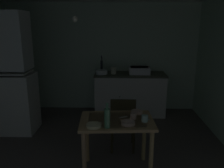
{
  "coord_description": "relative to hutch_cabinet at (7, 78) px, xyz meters",
  "views": [
    {
      "loc": [
        0.38,
        -3.54,
        1.96
      ],
      "look_at": [
        0.27,
        0.08,
        1.03
      ],
      "focal_mm": 36.9,
      "sensor_mm": 36.0,
      "label": 1
    }
  ],
  "objects": [
    {
      "name": "counter_cabinet",
      "position": [
        2.28,
        0.95,
        -0.57
      ],
      "size": [
        1.55,
        0.64,
        0.92
      ],
      "color": "silver",
      "rests_on": "ground"
    },
    {
      "name": "teaspoon_near_bowl",
      "position": [
        2.1,
        -1.12,
        -0.26
      ],
      "size": [
        0.12,
        0.08,
        0.0
      ],
      "primitive_type": "cube",
      "rotation": [
        0.0,
        0.0,
        0.52
      ],
      "color": "beige",
      "rests_on": "dining_table"
    },
    {
      "name": "mug_dark",
      "position": [
        2.23,
        -1.16,
        -0.23
      ],
      "size": [
        0.09,
        0.09,
        0.07
      ],
      "primitive_type": "cylinder",
      "color": "tan",
      "rests_on": "dining_table"
    },
    {
      "name": "soup_bowl_small",
      "position": [
        2.29,
        -0.97,
        -0.25
      ],
      "size": [
        0.16,
        0.16,
        0.03
      ],
      "primitive_type": "cylinder",
      "color": "tan",
      "rests_on": "dining_table"
    },
    {
      "name": "dining_table",
      "position": [
        2.01,
        -1.21,
        -0.39
      ],
      "size": [
        0.99,
        0.7,
        0.76
      ],
      "color": "tan",
      "rests_on": "ground"
    },
    {
      "name": "wall_back",
      "position": [
        1.66,
        1.32,
        0.19
      ],
      "size": [
        4.4,
        0.1,
        2.44
      ],
      "primitive_type": "cube",
      "color": "beige",
      "rests_on": "ground"
    },
    {
      "name": "hand_pump",
      "position": [
        1.65,
        0.99,
        0.06
      ],
      "size": [
        0.05,
        0.27,
        0.39
      ],
      "color": "#232328",
      "rests_on": "counter_cabinet"
    },
    {
      "name": "mug_tall",
      "position": [
        2.37,
        -1.26,
        -0.22
      ],
      "size": [
        0.08,
        0.08,
        0.08
      ],
      "primitive_type": "cylinder",
      "color": "#ADD1C1",
      "rests_on": "dining_table"
    },
    {
      "name": "sink_basin",
      "position": [
        2.48,
        0.95,
        -0.03
      ],
      "size": [
        0.44,
        0.34,
        0.15
      ],
      "color": "white",
      "rests_on": "counter_cabinet"
    },
    {
      "name": "pendant_bulb",
      "position": [
        1.41,
        -0.65,
        1.01
      ],
      "size": [
        0.08,
        0.08,
        0.08
      ],
      "primitive_type": "sphere",
      "color": "#F9EFCC"
    },
    {
      "name": "ground_plane",
      "position": [
        1.66,
        -0.46,
        -1.03
      ],
      "size": [
        5.3,
        5.3,
        0.0
      ],
      "primitive_type": "plane",
      "color": "#554A45"
    },
    {
      "name": "teacup_mint",
      "position": [
        1.89,
        -1.19,
        -0.22
      ],
      "size": [
        0.07,
        0.07,
        0.08
      ],
      "primitive_type": "cylinder",
      "color": "#9EB2C6",
      "rests_on": "dining_table"
    },
    {
      "name": "serving_bowl_wide",
      "position": [
        1.74,
        -1.43,
        -0.25
      ],
      "size": [
        0.18,
        0.18,
        0.04
      ],
      "primitive_type": "cylinder",
      "color": "beige",
      "rests_on": "dining_table"
    },
    {
      "name": "chair_far_side",
      "position": [
        2.1,
        -0.65,
        -0.54
      ],
      "size": [
        0.4,
        0.4,
        0.9
      ],
      "color": "#332A14",
      "rests_on": "ground"
    },
    {
      "name": "hutch_cabinet",
      "position": [
        0.0,
        0.0,
        0.0
      ],
      "size": [
        0.95,
        0.56,
        2.2
      ],
      "color": "silver",
      "rests_on": "ground"
    },
    {
      "name": "sauce_dish",
      "position": [
        2.15,
        -1.34,
        -0.25
      ],
      "size": [
        0.18,
        0.18,
        0.03
      ],
      "primitive_type": "cylinder",
      "color": "tan",
      "rests_on": "dining_table"
    },
    {
      "name": "glass_bottle",
      "position": [
        1.9,
        -1.45,
        -0.14
      ],
      "size": [
        0.07,
        0.07,
        0.31
      ],
      "color": "#4C7F56",
      "rests_on": "dining_table"
    },
    {
      "name": "stoneware_crock",
      "position": [
        1.92,
        0.93,
        -0.03
      ],
      "size": [
        0.12,
        0.12,
        0.15
      ],
      "primitive_type": "cylinder",
      "color": "beige",
      "rests_on": "counter_cabinet"
    },
    {
      "name": "table_knife",
      "position": [
        2.39,
        -1.13,
        -0.26
      ],
      "size": [
        0.11,
        0.18,
        0.0
      ],
      "primitive_type": "cube",
      "rotation": [
        0.0,
        0.0,
        5.22
      ],
      "color": "silver",
      "rests_on": "dining_table"
    },
    {
      "name": "mixing_bowl_counter",
      "position": [
        1.65,
        0.9,
        -0.06
      ],
      "size": [
        0.26,
        0.26,
        0.09
      ],
      "primitive_type": "cylinder",
      "color": "white",
      "rests_on": "counter_cabinet"
    }
  ]
}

